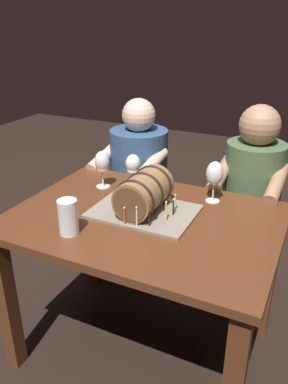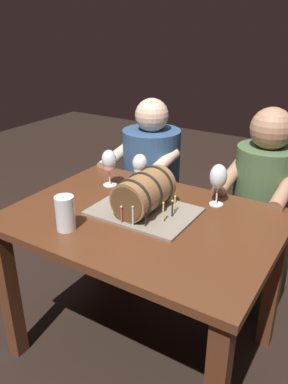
% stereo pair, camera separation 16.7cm
% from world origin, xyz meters
% --- Properties ---
extents(ground_plane, '(8.00, 8.00, 0.00)m').
position_xyz_m(ground_plane, '(0.00, 0.00, 0.00)').
color(ground_plane, black).
extents(dining_table, '(1.16, 0.84, 0.75)m').
position_xyz_m(dining_table, '(0.00, 0.00, 0.63)').
color(dining_table, '#562D19').
rests_on(dining_table, ground).
extents(barrel_cake, '(0.45, 0.33, 0.19)m').
position_xyz_m(barrel_cake, '(-0.02, 0.03, 0.84)').
color(barrel_cake, gray).
rests_on(barrel_cake, dining_table).
extents(wine_glass_empty, '(0.08, 0.08, 0.20)m').
position_xyz_m(wine_glass_empty, '(0.23, 0.28, 0.89)').
color(wine_glass_empty, white).
rests_on(wine_glass_empty, dining_table).
extents(wine_glass_white, '(0.08, 0.08, 0.17)m').
position_xyz_m(wine_glass_white, '(-0.20, 0.29, 0.86)').
color(wine_glass_white, white).
rests_on(wine_glass_white, dining_table).
extents(wine_glass_rose, '(0.07, 0.07, 0.19)m').
position_xyz_m(wine_glass_rose, '(-0.33, 0.20, 0.88)').
color(wine_glass_rose, white).
rests_on(wine_glass_rose, dining_table).
extents(beer_pint, '(0.08, 0.08, 0.15)m').
position_xyz_m(beer_pint, '(-0.21, -0.26, 0.82)').
color(beer_pint, white).
rests_on(beer_pint, dining_table).
extents(person_seated_left, '(0.40, 0.48, 1.13)m').
position_xyz_m(person_seated_left, '(-0.34, 0.64, 0.53)').
color(person_seated_left, '#1B2D46').
rests_on(person_seated_left, ground).
extents(person_seated_right, '(0.36, 0.46, 1.15)m').
position_xyz_m(person_seated_right, '(0.34, 0.64, 0.52)').
color(person_seated_right, '#2A3A24').
rests_on(person_seated_right, ground).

